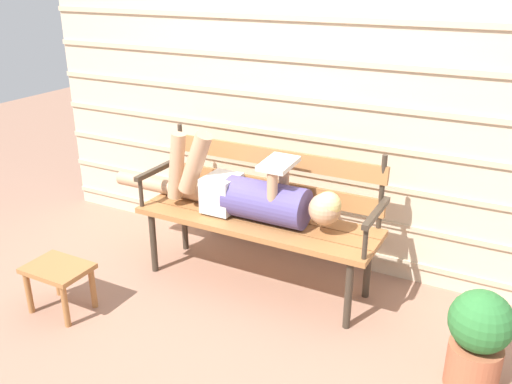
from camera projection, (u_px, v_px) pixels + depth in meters
ground_plane at (247, 292)px, 3.50m from camera, size 12.00×12.00×0.00m
house_siding at (294, 97)px, 3.61m from camera, size 4.03×0.08×2.28m
park_bench at (261, 208)px, 3.46m from camera, size 1.56×0.49×0.93m
reclining_person at (247, 194)px, 3.39m from camera, size 1.70×0.25×0.53m
footstool at (59, 275)px, 3.23m from camera, size 0.37×0.28×0.30m
potted_plant at (478, 338)px, 2.60m from camera, size 0.30×0.30×0.53m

